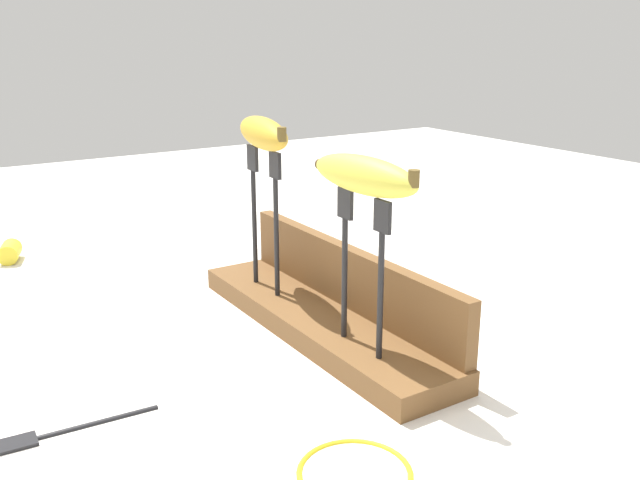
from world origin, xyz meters
The scene contains 11 objects.
ground_plane centered at (0.00, 0.00, 0.00)m, with size 3.00×3.00×0.00m, color silver.
wooden_board centered at (0.00, 0.00, 0.01)m, with size 0.48×0.11×0.03m, color brown.
board_backstop centered at (0.00, 0.05, 0.07)m, with size 0.47×0.02×0.08m, color brown.
fork_stand_left centered at (-0.12, -0.02, 0.15)m, with size 0.09×0.01×0.20m.
fork_stand_right centered at (0.12, -0.02, 0.14)m, with size 0.10×0.01×0.19m.
banana_raised_left centered at (-0.12, -0.02, 0.26)m, with size 0.18×0.07×0.04m.
banana_raised_right centered at (0.12, -0.02, 0.24)m, with size 0.17×0.05×0.04m.
fork_fallen_near centered at (0.06, -0.36, 0.00)m, with size 0.03×0.16×0.01m.
banana_chunk_near centered at (-0.55, -0.29, 0.02)m, with size 0.06×0.05×0.03m.
banana_chunk_far centered at (0.02, 0.14, 0.02)m, with size 0.06×0.06×0.04m.
wire_coil centered at (0.28, -0.14, 0.00)m, with size 0.11×0.11×0.01m, color gold.
Camera 1 is at (0.73, -0.47, 0.39)m, focal length 39.24 mm.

